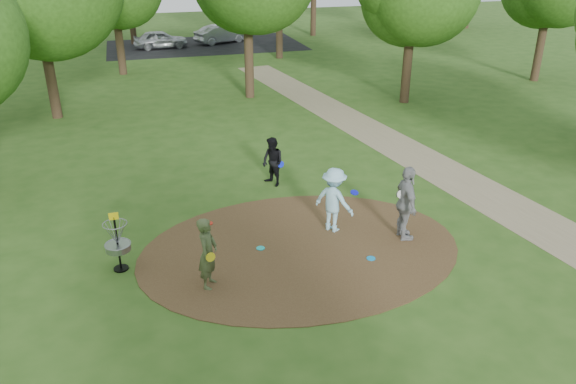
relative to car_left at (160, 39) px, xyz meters
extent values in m
plane|color=#2D5119|center=(1.23, -29.63, -0.64)|extent=(100.00, 100.00, 0.00)
cylinder|color=#47301C|center=(1.23, -29.63, -0.63)|extent=(8.40, 8.40, 0.02)
cube|color=#8C7A5B|center=(7.73, -27.63, -0.63)|extent=(7.55, 39.89, 0.01)
cube|color=black|center=(3.23, 0.37, -0.63)|extent=(14.00, 8.00, 0.01)
imported|color=#4B5732|center=(-1.29, -30.63, 0.24)|extent=(0.66, 0.76, 1.75)
cylinder|color=yellow|center=(-1.27, -30.90, 0.29)|extent=(0.22, 0.10, 0.22)
imported|color=#99D1E4|center=(2.39, -28.88, 0.28)|extent=(1.25, 1.35, 1.83)
cylinder|color=#0C10D1|center=(2.98, -28.88, 0.43)|extent=(0.27, 0.26, 0.08)
imported|color=black|center=(1.58, -25.45, 0.16)|extent=(0.88, 0.96, 1.60)
cylinder|color=#0D1CDD|center=(1.83, -25.50, 0.07)|extent=(0.23, 0.09, 0.22)
imported|color=gray|center=(4.04, -29.84, 0.39)|extent=(0.64, 1.26, 2.06)
cylinder|color=silver|center=(3.88, -29.82, 0.68)|extent=(0.22, 0.06, 0.22)
cylinder|color=#17BDBD|center=(0.23, -29.34, -0.61)|extent=(0.22, 0.22, 0.02)
cylinder|color=#0C8DD6|center=(2.77, -30.60, -0.61)|extent=(0.22, 0.22, 0.02)
cylinder|color=red|center=(-0.85, -27.59, -0.61)|extent=(0.22, 0.22, 0.02)
imported|color=#B2B6BA|center=(0.00, 0.00, 0.00)|extent=(3.83, 1.76, 1.27)
imported|color=#94979B|center=(4.53, 0.93, 0.02)|extent=(4.19, 2.72, 1.31)
cylinder|color=black|center=(-3.27, -29.33, 0.04)|extent=(0.05, 0.05, 1.35)
cylinder|color=black|center=(-3.27, -29.33, -0.62)|extent=(0.36, 0.36, 0.04)
cylinder|color=gray|center=(-3.27, -29.33, -0.02)|extent=(0.60, 0.60, 0.16)
torus|color=gray|center=(-3.27, -29.33, 0.06)|extent=(0.63, 0.63, 0.03)
torus|color=gray|center=(-3.27, -29.33, 0.61)|extent=(0.58, 0.58, 0.02)
cube|color=yellow|center=(-3.27, -29.33, 0.81)|extent=(0.22, 0.02, 0.18)
cylinder|color=#332316|center=(-5.77, -15.63, 1.26)|extent=(0.44, 0.44, 3.80)
cylinder|color=#332316|center=(3.23, -14.63, 1.45)|extent=(0.44, 0.44, 4.18)
cylinder|color=#332316|center=(10.23, -17.63, 1.17)|extent=(0.44, 0.44, 3.61)
cylinder|color=#332316|center=(-2.77, -7.63, 1.07)|extent=(0.44, 0.44, 3.42)
cylinder|color=#332316|center=(7.23, -5.63, 1.55)|extent=(0.44, 0.44, 4.37)
cylinder|color=#332316|center=(19.23, -15.63, 1.26)|extent=(0.44, 0.44, 3.80)
camera|label=1|loc=(-2.59, -41.64, 6.80)|focal=35.00mm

